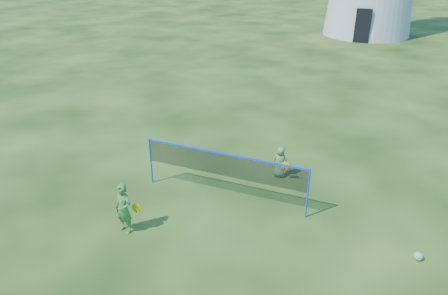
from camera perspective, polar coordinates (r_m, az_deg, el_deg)
The scene contains 5 objects.
ground at distance 12.93m, azimuth -1.68°, elevation -6.73°, with size 220.00×220.00×0.00m, color black.
badminton_net at distance 12.27m, azimuth -0.01°, elevation -2.47°, with size 5.05×0.05×1.55m.
player_girl at distance 11.45m, azimuth -13.46°, elevation -8.09°, with size 0.71×0.44×1.44m.
player_boy at distance 13.87m, azimuth 7.65°, elevation -1.92°, with size 0.62×0.41×1.07m.
play_ball at distance 11.64m, azimuth 24.86°, elevation -13.22°, with size 0.22×0.22×0.22m, color green.
Camera 1 is at (4.48, -9.85, 7.08)m, focal length 33.71 mm.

